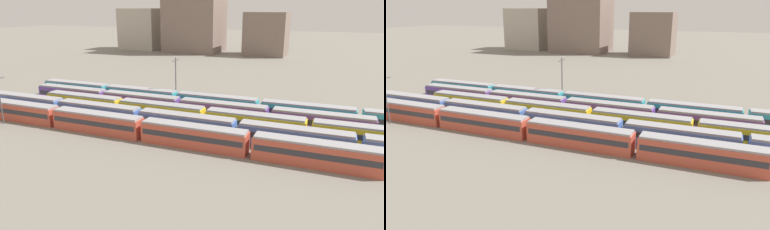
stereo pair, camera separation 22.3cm
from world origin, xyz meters
TOP-DOWN VIEW (x-y plane):
  - ground_plane at (0.00, 10.40)m, footprint 600.00×600.00m
  - train_track_0 at (21.20, 0.00)m, footprint 74.70×3.06m
  - train_track_1 at (27.09, 5.20)m, footprint 93.60×3.06m
  - train_track_2 at (38.31, 10.40)m, footprint 93.60×3.06m
  - train_track_3 at (21.19, 15.60)m, footprint 74.70×3.06m
  - train_track_4 at (37.01, 20.80)m, footprint 112.50×3.06m
  - catenary_pole_0 at (-8.52, -2.98)m, footprint 0.24×3.20m
  - catenary_pole_1 at (16.56, 23.58)m, footprint 0.24×3.20m
  - distant_building_0 at (-49.59, 121.06)m, footprint 20.82×14.14m
  - distant_building_1 at (-18.28, 121.06)m, footprint 27.26×21.89m
  - distant_building_2 at (18.12, 121.06)m, footprint 19.16×16.70m

SIDE VIEW (x-z plane):
  - ground_plane at x=0.00m, z-range 0.00..0.00m
  - train_track_0 at x=21.20m, z-range 0.03..3.78m
  - train_track_1 at x=27.09m, z-range 0.03..3.78m
  - train_track_2 at x=38.31m, z-range 0.03..3.78m
  - train_track_3 at x=21.19m, z-range 0.03..3.78m
  - train_track_4 at x=37.01m, z-range 0.03..3.78m
  - catenary_pole_0 at x=-8.52m, z-range 0.54..10.11m
  - catenary_pole_1 at x=16.56m, z-range 0.56..11.49m
  - distant_building_2 at x=18.12m, z-range 0.00..19.87m
  - distant_building_0 at x=-49.59m, z-range 0.00..21.33m
  - distant_building_1 at x=-18.28m, z-range 0.00..44.33m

